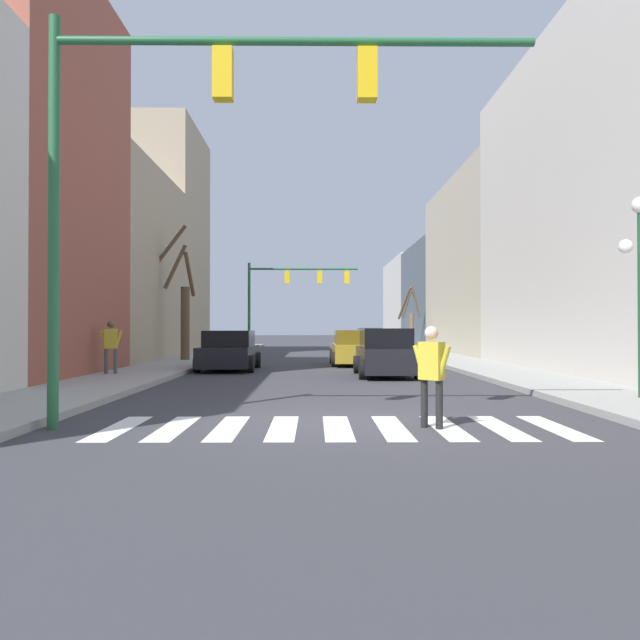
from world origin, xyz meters
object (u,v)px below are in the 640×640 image
Objects in this scene: car_parked_left_mid at (229,351)px; pedestrian_on_right_sidewalk at (432,368)px; street_lamp_right_corner at (640,255)px; car_parked_right_far at (369,339)px; street_tree_left_near at (181,305)px; traffic_signal_far at (291,286)px; street_tree_right_mid at (410,320)px; car_driving_toward_lane at (386,354)px; traffic_signal_near at (195,126)px; pedestrian_near_right_corner at (111,342)px; car_at_intersection at (354,349)px.

pedestrian_on_right_sidewalk is at bearing -159.44° from car_parked_left_mid.
car_parked_right_far is (-2.89, 33.36, -2.46)m from street_lamp_right_corner.
car_parked_right_far is 0.72× the size of street_tree_left_near.
street_tree_right_mid is (8.30, 2.92, -2.24)m from traffic_signal_far.
car_driving_toward_lane is at bearing 130.49° from pedestrian_on_right_sidewalk.
pedestrian_on_right_sidewalk is (-5.10, -3.09, -2.22)m from street_lamp_right_corner.
street_tree_left_near is (-10.37, -17.48, 1.96)m from car_parked_right_far.
traffic_signal_near reaches higher than car_parked_right_far.
traffic_signal_near reaches higher than street_tree_right_mid.
pedestrian_near_right_corner is 26.88m from street_tree_right_mid.
car_parked_right_far reaches higher than car_parked_left_mid.
traffic_signal_far is 9.08m from street_tree_right_mid.
car_driving_toward_lane is (5.73, -3.05, 0.03)m from car_parked_left_mid.
car_driving_toward_lane is at bearing 68.16° from traffic_signal_near.
car_at_intersection is at bearing -12.70° from street_tree_left_near.
pedestrian_near_right_corner reaches higher than car_driving_toward_lane.
car_driving_toward_lane reaches higher than car_parked_left_mid.
traffic_signal_near is at bearing -174.56° from car_parked_left_mid.
car_parked_left_mid is at bearing 161.70° from car_parked_right_far.
street_tree_left_near is (-4.26, 19.03, -2.24)m from traffic_signal_near.
car_parked_right_far is (6.11, 36.51, -4.21)m from traffic_signal_near.
pedestrian_on_right_sidewalk is (3.90, 0.06, -3.97)m from traffic_signal_near.
street_lamp_right_corner is at bearing -37.69° from pedestrian_near_right_corner.
car_parked_left_mid is 14.90m from pedestrian_on_right_sidewalk.
pedestrian_on_right_sidewalk is (3.47, -30.51, -3.40)m from traffic_signal_far.
car_parked_left_mid is 2.68× the size of pedestrian_on_right_sidewalk.
traffic_signal_far reaches higher than car_at_intersection.
pedestrian_near_right_corner is at bearing 94.71° from car_driving_toward_lane.
street_tree_left_near is (-12.98, -14.47, 0.56)m from street_tree_right_mid.
traffic_signal_far is 1.60× the size of car_parked_left_mid.
traffic_signal_far is at bearing 11.44° from car_driving_toward_lane.
street_tree_left_near reaches higher than car_parked_right_far.
street_lamp_right_corner is 0.98× the size of street_tree_right_mid.
street_tree_left_near is (-13.26, 15.88, -0.50)m from street_lamp_right_corner.
street_lamp_right_corner reaches higher than pedestrian_near_right_corner.
street_tree_left_near is at bearing 46.98° from car_driving_toward_lane.
car_at_intersection is 1.07× the size of car_driving_toward_lane.
street_tree_right_mid is (10.06, 19.49, 1.43)m from car_parked_left_mid.
street_lamp_right_corner is at bearing -50.15° from street_tree_left_near.
car_at_intersection is 0.72× the size of street_tree_left_near.
traffic_signal_far is 28.76m from street_lamp_right_corner.
pedestrian_near_right_corner is (-3.34, -3.80, 0.44)m from car_parked_left_mid.
street_lamp_right_corner is 15.23m from car_at_intersection.
pedestrian_near_right_corner reaches higher than car_parked_right_far.
pedestrian_near_right_corner reaches higher than car_parked_left_mid.
traffic_signal_far is at bearing 136.27° from car_parked_right_far.
car_driving_toward_lane reaches higher than car_at_intersection.
street_tree_left_near reaches higher than car_at_intersection.
pedestrian_near_right_corner reaches higher than pedestrian_on_right_sidewalk.
traffic_signal_far reaches higher than pedestrian_near_right_corner.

